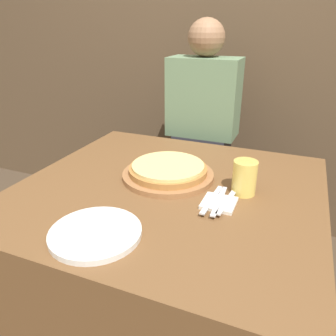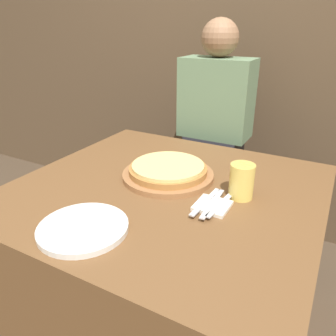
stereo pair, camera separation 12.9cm
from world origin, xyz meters
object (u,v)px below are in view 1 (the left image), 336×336
dinner_knife (219,201)px  spoon (226,202)px  beer_glass (245,176)px  diner_person (202,145)px  fork (212,199)px  dinner_plate (96,233)px  pizza_on_board (168,171)px

dinner_knife → spoon: (0.02, 0.00, 0.00)m
beer_glass → diner_person: size_ratio=0.09×
spoon → dinner_knife: bearing=-180.0°
beer_glass → dinner_knife: size_ratio=0.60×
beer_glass → fork: size_ratio=0.60×
beer_glass → dinner_plate: 0.55m
beer_glass → spoon: size_ratio=0.70×
pizza_on_board → dinner_knife: (0.24, -0.13, -0.01)m
pizza_on_board → beer_glass: bearing=-3.8°
dinner_plate → diner_person: size_ratio=0.20×
pizza_on_board → dinner_plate: size_ratio=1.35×
pizza_on_board → dinner_plate: (-0.04, -0.44, -0.02)m
beer_glass → dinner_knife: 0.14m
pizza_on_board → fork: (0.22, -0.13, -0.01)m
spoon → diner_person: 0.84m
beer_glass → dinner_plate: size_ratio=0.47×
pizza_on_board → spoon: (0.27, -0.13, -0.01)m
fork → dinner_knife: bearing=0.0°
spoon → diner_person: bearing=112.3°
beer_glass → fork: (-0.09, -0.11, -0.05)m
fork → spoon: (0.05, 0.00, 0.00)m
fork → dinner_plate: bearing=-130.2°
dinner_knife → diner_person: bearing=110.7°
dinner_plate → dinner_knife: size_ratio=1.29×
beer_glass → spoon: 0.13m
pizza_on_board → dinner_knife: size_ratio=1.74×
pizza_on_board → spoon: bearing=-26.6°
pizza_on_board → diner_person: (-0.05, 0.64, -0.11)m
dinner_plate → spoon: dinner_plate is taller
spoon → diner_person: (-0.32, 0.77, -0.10)m
pizza_on_board → dinner_plate: bearing=-95.8°
diner_person → pizza_on_board: bearing=-85.4°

